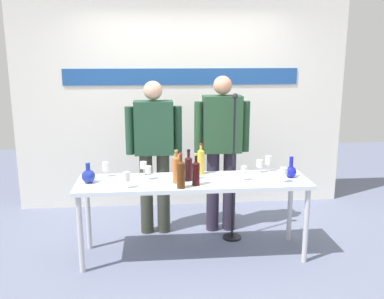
% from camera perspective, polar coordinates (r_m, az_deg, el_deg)
% --- Properties ---
extents(ground_plane, '(10.00, 10.00, 0.00)m').
position_cam_1_polar(ground_plane, '(4.39, 0.19, -13.86)').
color(ground_plane, slate).
extents(back_wall, '(4.17, 0.11, 3.00)m').
position_cam_1_polar(back_wall, '(5.44, -1.34, 7.91)').
color(back_wall, white).
rests_on(back_wall, ground).
extents(display_table, '(2.22, 0.58, 0.78)m').
position_cam_1_polar(display_table, '(4.12, 0.19, -5.02)').
color(display_table, silver).
rests_on(display_table, ground).
extents(decanter_blue_left, '(0.13, 0.13, 0.19)m').
position_cam_1_polar(decanter_blue_left, '(4.12, -13.67, -3.42)').
color(decanter_blue_left, navy).
rests_on(decanter_blue_left, display_table).
extents(decanter_blue_right, '(0.11, 0.11, 0.21)m').
position_cam_1_polar(decanter_blue_right, '(4.28, 13.05, -2.79)').
color(decanter_blue_right, '#171DC1').
rests_on(decanter_blue_right, display_table).
extents(presenter_left, '(0.60, 0.22, 1.68)m').
position_cam_1_polar(presenter_left, '(4.62, -5.08, 0.20)').
color(presenter_left, '#383C2F').
rests_on(presenter_left, ground).
extents(presenter_right, '(0.60, 0.22, 1.73)m').
position_cam_1_polar(presenter_right, '(4.67, 3.99, 0.72)').
color(presenter_right, '#2E2639').
rests_on(presenter_right, ground).
extents(wine_bottle_0, '(0.07, 0.07, 0.30)m').
position_cam_1_polar(wine_bottle_0, '(3.92, 0.53, -3.04)').
color(wine_bottle_0, black).
rests_on(wine_bottle_0, display_table).
extents(wine_bottle_1, '(0.07, 0.07, 0.32)m').
position_cam_1_polar(wine_bottle_1, '(3.99, -2.12, -2.53)').
color(wine_bottle_1, '#C86426').
rests_on(wine_bottle_1, display_table).
extents(wine_bottle_2, '(0.07, 0.07, 0.30)m').
position_cam_1_polar(wine_bottle_2, '(4.06, -0.47, -2.37)').
color(wine_bottle_2, '#331115').
rests_on(wine_bottle_2, display_table).
extents(wine_bottle_3, '(0.07, 0.07, 0.32)m').
position_cam_1_polar(wine_bottle_3, '(4.26, 1.20, -1.49)').
color(wine_bottle_3, gold).
rests_on(wine_bottle_3, display_table).
extents(wine_bottle_4, '(0.08, 0.08, 0.32)m').
position_cam_1_polar(wine_bottle_4, '(3.83, -1.50, -3.18)').
color(wine_bottle_4, '#4F280E').
rests_on(wine_bottle_4, display_table).
extents(wine_glass_left_0, '(0.07, 0.07, 0.15)m').
position_cam_1_polar(wine_glass_left_0, '(3.88, -8.73, -3.65)').
color(wine_glass_left_0, white).
rests_on(wine_glass_left_0, display_table).
extents(wine_glass_left_1, '(0.07, 0.07, 0.14)m').
position_cam_1_polar(wine_glass_left_1, '(4.27, -6.51, -2.12)').
color(wine_glass_left_1, white).
rests_on(wine_glass_left_1, display_table).
extents(wine_glass_left_2, '(0.07, 0.07, 0.13)m').
position_cam_1_polar(wine_glass_left_2, '(4.11, -5.88, -2.73)').
color(wine_glass_left_2, white).
rests_on(wine_glass_left_2, display_table).
extents(wine_glass_left_3, '(0.06, 0.06, 0.14)m').
position_cam_1_polar(wine_glass_left_3, '(4.27, -11.47, -2.29)').
color(wine_glass_left_3, white).
rests_on(wine_glass_left_3, display_table).
extents(wine_glass_right_0, '(0.06, 0.06, 0.13)m').
position_cam_1_polar(wine_glass_right_0, '(4.38, 9.02, -1.89)').
color(wine_glass_right_0, white).
rests_on(wine_glass_right_0, display_table).
extents(wine_glass_right_1, '(0.06, 0.06, 0.16)m').
position_cam_1_polar(wine_glass_right_1, '(4.43, 10.16, -1.45)').
color(wine_glass_right_1, white).
rests_on(wine_glass_right_1, display_table).
extents(wine_glass_right_2, '(0.07, 0.07, 0.14)m').
position_cam_1_polar(wine_glass_right_2, '(4.09, 12.15, -2.89)').
color(wine_glass_right_2, white).
rests_on(wine_glass_right_2, display_table).
extents(wine_glass_right_3, '(0.06, 0.06, 0.14)m').
position_cam_1_polar(wine_glass_right_3, '(4.09, 6.94, -2.75)').
color(wine_glass_right_3, white).
rests_on(wine_glass_right_3, display_table).
extents(microphone_stand, '(0.20, 0.20, 1.57)m').
position_cam_1_polar(microphone_stand, '(4.57, 5.48, -5.63)').
color(microphone_stand, black).
rests_on(microphone_stand, ground).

